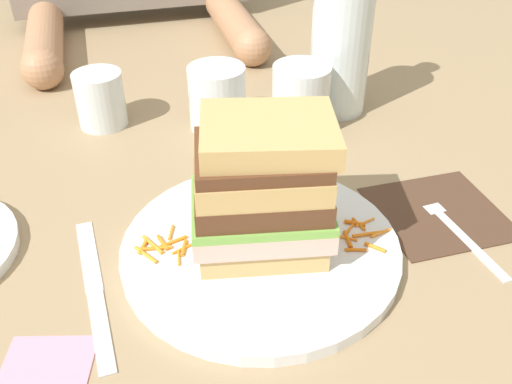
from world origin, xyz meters
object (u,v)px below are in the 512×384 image
Objects in this scene: sandwich at (265,189)px; empty_tumbler_0 at (100,99)px; fork at (452,223)px; empty_tumbler_1 at (217,98)px; knife at (95,292)px; juice_glass at (300,102)px; water_bottle at (341,35)px; napkin_dark at (439,213)px; napkin_pink at (44,373)px; main_plate at (264,248)px.

sandwich is 0.34m from empty_tumbler_0.
fork is 1.99× the size of empty_tumbler_1.
empty_tumbler_0 reaches higher than fork.
juice_glass is (0.28, 0.24, 0.04)m from knife.
water_bottle is 3.33× the size of empty_tumbler_0.
napkin_dark is at bearing 3.46° from knife.
sandwich is 0.25m from juice_glass.
empty_tumbler_1 is at bearing -17.76° from empty_tumbler_0.
knife is (-0.36, 0.00, -0.00)m from fork.
knife is 0.09m from napkin_pink.
napkin_dark is (0.20, 0.01, -0.01)m from main_plate.
napkin_pink is (-0.21, -0.09, -0.08)m from sandwich.
empty_tumbler_1 is (-0.17, -0.01, -0.07)m from water_bottle.
sandwich is 0.21m from napkin_dark.
empty_tumbler_0 reaches higher than main_plate.
napkin_dark is 0.02m from fork.
empty_tumbler_0 is (-0.14, 0.31, 0.03)m from main_plate.
sandwich is at bearing 23.80° from napkin_pink.
napkin_dark is at bearing -41.86° from empty_tumbler_0.
napkin_dark is 0.28m from water_bottle.
empty_tumbler_1 reaches higher than napkin_dark.
empty_tumbler_1 is (0.15, -0.05, 0.01)m from empty_tumbler_0.
knife is 0.33m from empty_tumbler_1.
main_plate is at bearing 23.74° from napkin_pink.
juice_glass is at bearing 63.28° from sandwich.
knife is at bearing -140.91° from water_bottle.
juice_glass is at bearing -18.53° from empty_tumbler_0.
water_bottle reaches higher than empty_tumbler_0.
empty_tumbler_1 reaches higher than main_plate.
juice_glass reaches higher than napkin_dark.
sandwich is (0.00, 0.00, 0.07)m from main_plate.
water_bottle is at bearing 55.84° from sandwich.
juice_glass reaches higher than main_plate.
sandwich is 0.18m from knife.
sandwich is 0.86× the size of fork.
main_plate is 0.20m from fork.
knife is 2.74× the size of empty_tumbler_0.
napkin_dark is 1.80× the size of empty_tumbler_0.
main_plate reaches higher than napkin_pink.
main_plate is 0.16m from knife.
napkin_pink is (-0.41, -0.08, -0.00)m from fork.
empty_tumbler_1 is at bearing 87.48° from main_plate.
water_bottle is 0.33m from empty_tumbler_0.
main_plate is at bearing -177.18° from napkin_dark.
knife is (-0.16, -0.01, -0.08)m from sandwich.
water_bottle reaches higher than juice_glass.
water_bottle reaches higher than fork.
sandwich reaches higher than fork.
juice_glass is (0.11, 0.23, -0.04)m from sandwich.
water_bottle reaches higher than napkin_pink.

